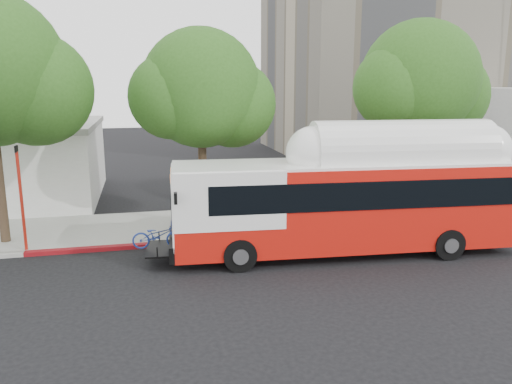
# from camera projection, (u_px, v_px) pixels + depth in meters

# --- Properties ---
(ground) EXTENTS (120.00, 120.00, 0.00)m
(ground) POSITION_uv_depth(u_px,v_px,m) (256.00, 276.00, 16.68)
(ground) COLOR black
(ground) RESTS_ON ground
(sidewalk) EXTENTS (60.00, 5.00, 0.15)m
(sidewalk) POSITION_uv_depth(u_px,v_px,m) (224.00, 222.00, 22.85)
(sidewalk) COLOR gray
(sidewalk) RESTS_ON ground
(curb_strip) EXTENTS (60.00, 0.30, 0.15)m
(curb_strip) POSITION_uv_depth(u_px,v_px,m) (235.00, 239.00, 20.38)
(curb_strip) COLOR gray
(curb_strip) RESTS_ON ground
(red_curb_segment) EXTENTS (10.00, 0.32, 0.16)m
(red_curb_segment) POSITION_uv_depth(u_px,v_px,m) (160.00, 244.00, 19.72)
(red_curb_segment) COLOR maroon
(red_curb_segment) RESTS_ON ground
(street_tree_left) EXTENTS (6.67, 5.80, 9.74)m
(street_tree_left) POSITION_uv_depth(u_px,v_px,m) (2.00, 75.00, 18.70)
(street_tree_left) COLOR #2D2116
(street_tree_left) RESTS_ON ground
(street_tree_mid) EXTENTS (5.75, 5.00, 8.62)m
(street_tree_mid) POSITION_uv_depth(u_px,v_px,m) (210.00, 93.00, 21.06)
(street_tree_mid) COLOR #2D2116
(street_tree_mid) RESTS_ON ground
(street_tree_right) EXTENTS (6.21, 5.40, 9.18)m
(street_tree_right) POSITION_uv_depth(u_px,v_px,m) (427.00, 85.00, 22.99)
(street_tree_right) COLOR #2D2116
(street_tree_right) RESTS_ON ground
(transit_bus) EXTENTS (13.73, 3.64, 4.02)m
(transit_bus) POSITION_uv_depth(u_px,v_px,m) (347.00, 205.00, 18.58)
(transit_bus) COLOR red
(transit_bus) RESTS_ON ground
(signal_pole) EXTENTS (0.12, 0.39, 4.11)m
(signal_pole) POSITION_uv_depth(u_px,v_px,m) (21.00, 199.00, 18.48)
(signal_pole) COLOR #AD1F12
(signal_pole) RESTS_ON ground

